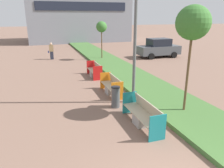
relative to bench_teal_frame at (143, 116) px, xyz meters
name	(u,v)px	position (x,y,z in m)	size (l,w,h in m)	color
planter_grass_strip	(122,71)	(2.26, 8.02, -0.29)	(2.80, 120.00, 0.18)	#426B33
building_backdrop	(77,10)	(3.06, 30.19, 4.43)	(15.56, 8.63, 9.61)	gray
bench_teal_frame	(143,116)	(0.00, 0.00, 0.00)	(0.65, 2.40, 0.94)	#9E9B96
bench_orange_frame	(112,87)	(0.00, 3.70, -0.01)	(0.65, 2.03, 0.94)	#9E9B96
bench_red_frame	(95,71)	(-0.01, 7.34, -0.01)	(0.65, 1.92, 0.94)	#9E9B96
litter_bin	(116,97)	(-0.40, 1.95, 0.12)	(0.40, 0.40, 0.98)	#4C4F51
street_lamp_post	(136,14)	(0.61, 2.24, 3.72)	(0.24, 0.44, 7.43)	#56595B
sapling_tree_near	(193,23)	(2.14, 0.36, 3.37)	(1.33, 1.33, 4.44)	brown
sapling_tree_far	(102,27)	(2.14, 12.99, 2.62)	(0.99, 0.99, 3.54)	brown
pedestrian_walking	(51,51)	(-2.37, 14.71, 0.42)	(0.53, 0.24, 1.59)	#232633
parked_car_distant	(159,48)	(7.90, 12.46, 0.54)	(4.21, 2.00, 1.86)	#474C51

